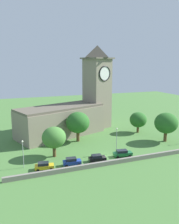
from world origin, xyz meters
TOP-DOWN VIEW (x-y plane):
  - ground_plane at (0.00, 15.00)m, footprint 200.00×200.00m
  - church at (-1.29, 24.07)m, footprint 36.38×21.27m
  - quay_barrier at (0.00, -5.10)m, footprint 51.63×0.70m
  - car_yellow at (-16.76, -2.10)m, footprint 4.49×2.70m
  - car_blue at (-10.32, -2.30)m, footprint 4.41×2.50m
  - car_black at (-3.85, -2.23)m, footprint 4.36×2.56m
  - car_green at (3.44, -1.67)m, footprint 5.02×2.77m
  - streetlamp_west_end at (-20.97, 0.50)m, footprint 0.44×0.44m
  - streetlamp_west_mid at (2.91, 0.74)m, footprint 0.44×0.44m
  - tree_riverside_west at (-12.93, 4.52)m, footprint 6.09×6.09m
  - tree_by_tower at (18.81, 15.48)m, footprint 5.80×5.80m
  - tree_churchyard at (-3.50, 13.88)m, footprint 7.13×7.13m
  - tree_riverside_east at (21.50, 4.30)m, footprint 7.00×7.00m

SIDE VIEW (x-z plane):
  - ground_plane at x=0.00m, z-range 0.00..0.00m
  - quay_barrier at x=0.00m, z-range 0.00..1.05m
  - car_black at x=-3.85m, z-range 0.01..1.71m
  - car_yellow at x=-16.76m, z-range 0.01..1.72m
  - car_green at x=3.44m, z-range 0.01..1.76m
  - car_blue at x=-10.32m, z-range 0.01..1.92m
  - streetlamp_west_end at x=-20.97m, z-range 1.14..7.67m
  - tree_by_tower at x=18.81m, z-range 0.92..8.05m
  - streetlamp_west_mid at x=2.91m, z-range 1.18..8.21m
  - tree_riverside_west at x=-12.93m, z-range 1.16..9.03m
  - tree_riverside_east at x=21.50m, z-range 1.28..10.22m
  - tree_churchyard at x=-3.50m, z-range 1.33..10.48m
  - church at x=-1.29m, z-range -6.29..23.47m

